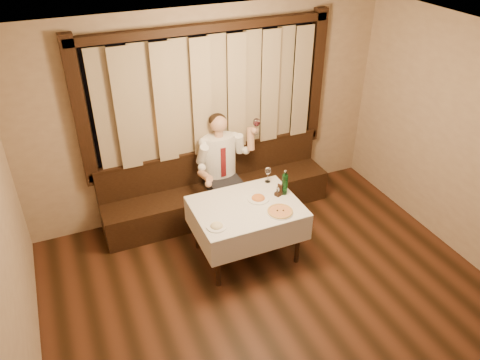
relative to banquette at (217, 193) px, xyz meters
name	(u,v)px	position (x,y,z in m)	size (l,w,h in m)	color
room	(277,183)	(0.00, -1.75, 1.19)	(5.01, 6.01, 2.81)	black
banquette	(217,193)	(0.00, 0.00, 0.00)	(3.20, 0.61, 0.94)	black
dining_table	(247,213)	(0.00, -1.02, 0.34)	(1.27, 0.97, 0.76)	black
pizza	(280,211)	(0.30, -1.30, 0.46)	(0.31, 0.31, 0.03)	white
pasta_red	(258,197)	(0.18, -0.96, 0.48)	(0.27, 0.27, 0.09)	white
pasta_cream	(217,225)	(-0.48, -1.27, 0.48)	(0.23, 0.23, 0.08)	white
green_bottle	(285,184)	(0.53, -0.97, 0.59)	(0.07, 0.07, 0.33)	#0D4014
table_wine_glass	(268,171)	(0.46, -0.64, 0.60)	(0.08, 0.08, 0.21)	white
cruet_caddy	(280,191)	(0.47, -0.97, 0.50)	(0.15, 0.11, 0.14)	black
seated_man	(222,161)	(0.05, -0.09, 0.55)	(0.85, 0.63, 1.50)	black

